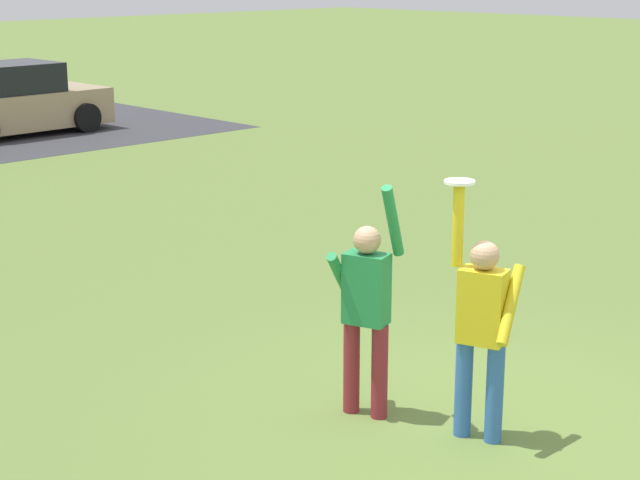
{
  "coord_description": "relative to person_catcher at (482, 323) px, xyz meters",
  "views": [
    {
      "loc": [
        -6.56,
        -4.85,
        3.71
      ],
      "look_at": [
        -0.42,
        1.4,
        1.37
      ],
      "focal_mm": 58.21,
      "sensor_mm": 36.0,
      "label": 1
    }
  ],
  "objects": [
    {
      "name": "field_cone_orange",
      "position": [
        2.04,
        1.33,
        -0.82
      ],
      "size": [
        0.26,
        0.26,
        0.32
      ],
      "primitive_type": "cone",
      "color": "orange",
      "rests_on": "ground_plane"
    },
    {
      "name": "ground_plane",
      "position": [
        0.27,
        0.25,
        -0.98
      ],
      "size": [
        120.0,
        120.0,
        0.0
      ],
      "primitive_type": "plane",
      "color": "olive"
    },
    {
      "name": "frisbee_disc",
      "position": [
        -0.07,
        0.21,
        1.11
      ],
      "size": [
        0.24,
        0.24,
        0.02
      ],
      "primitive_type": "cylinder",
      "color": "white",
      "rests_on": "person_catcher"
    },
    {
      "name": "person_defender",
      "position": [
        -0.31,
        0.95,
        -0.0
      ],
      "size": [
        0.56,
        0.63,
        2.04
      ],
      "rotation": [
        0.0,
        0.0,
        5.03
      ],
      "color": "maroon",
      "rests_on": "ground_plane"
    },
    {
      "name": "person_catcher",
      "position": [
        0.0,
        0.0,
        0.0
      ],
      "size": [
        0.48,
        0.59,
        2.08
      ],
      "rotation": [
        0.0,
        0.0,
        1.89
      ],
      "color": "#3366B7",
      "rests_on": "ground_plane"
    },
    {
      "name": "parked_car_tan",
      "position": [
        4.96,
        16.67,
        -0.25
      ],
      "size": [
        4.15,
        2.13,
        1.59
      ],
      "rotation": [
        0.0,
        0.0,
        0.03
      ],
      "color": "tan",
      "rests_on": "ground_plane"
    }
  ]
}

